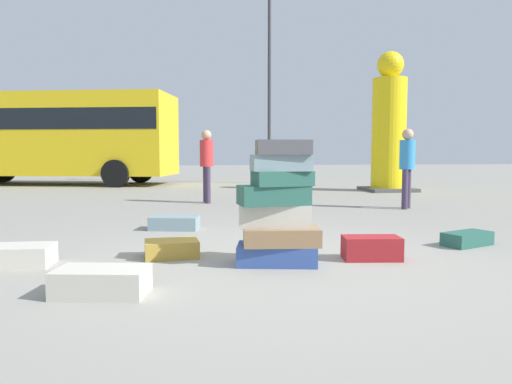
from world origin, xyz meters
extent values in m
plane|color=gray|center=(0.00, 0.00, 0.00)|extent=(80.00, 80.00, 0.00)
cube|color=#334F99|center=(-0.07, -0.06, 0.10)|extent=(0.85, 0.58, 0.20)
cube|color=olive|center=(-0.03, -0.10, 0.28)|extent=(0.79, 0.50, 0.17)
cube|color=beige|center=(-0.08, 0.01, 0.48)|extent=(0.75, 0.48, 0.22)
cube|color=#26594C|center=(-0.10, -0.05, 0.69)|extent=(0.70, 0.42, 0.19)
cube|color=#26594C|center=(-0.02, -0.09, 0.85)|extent=(0.59, 0.38, 0.14)
cube|color=gray|center=(-0.04, -0.09, 1.00)|extent=(0.57, 0.32, 0.16)
cube|color=#4C4C51|center=(-0.02, -0.14, 1.15)|extent=(0.53, 0.32, 0.14)
cube|color=beige|center=(-2.61, 0.26, 0.10)|extent=(0.72, 0.44, 0.20)
cube|color=maroon|center=(0.94, -0.03, 0.12)|extent=(0.62, 0.38, 0.24)
cube|color=beige|center=(-1.62, -0.84, 0.10)|extent=(0.76, 0.52, 0.21)
cube|color=#26594C|center=(2.37, 0.49, 0.08)|extent=(0.68, 0.50, 0.16)
cube|color=#B28C33|center=(-1.10, 0.43, 0.09)|extent=(0.58, 0.43, 0.18)
cube|color=gray|center=(-1.09, 2.27, 0.09)|extent=(0.75, 0.53, 0.19)
cylinder|color=#3F334C|center=(3.52, 4.21, 0.39)|extent=(0.12, 0.12, 0.79)
cylinder|color=#3F334C|center=(3.37, 4.05, 0.39)|extent=(0.12, 0.12, 0.79)
cylinder|color=#338CCC|center=(3.45, 4.13, 1.07)|extent=(0.30, 0.30, 0.58)
sphere|color=tan|center=(3.45, 4.13, 1.47)|extent=(0.22, 0.22, 0.22)
cylinder|color=#3F334C|center=(-0.42, 5.99, 0.41)|extent=(0.12, 0.12, 0.81)
cylinder|color=#3F334C|center=(-0.39, 5.78, 0.41)|extent=(0.12, 0.12, 0.81)
cylinder|color=red|center=(-0.41, 5.89, 1.10)|extent=(0.30, 0.30, 0.59)
sphere|color=tan|center=(-0.41, 5.89, 1.51)|extent=(0.22, 0.22, 0.22)
cylinder|color=yellow|center=(5.04, 8.38, 1.63)|extent=(0.98, 0.98, 3.26)
sphere|color=yellow|center=(5.04, 8.38, 3.65)|extent=(0.76, 0.76, 0.76)
cube|color=#4C4C4C|center=(5.04, 8.38, 0.05)|extent=(1.37, 1.37, 0.10)
cube|color=yellow|center=(-5.40, 13.14, 1.75)|extent=(8.80, 4.51, 2.80)
cube|color=black|center=(-5.40, 13.14, 2.24)|extent=(8.64, 4.49, 0.70)
cylinder|color=black|center=(-2.43, 13.67, 0.45)|extent=(0.93, 0.46, 0.90)
cylinder|color=black|center=(-3.05, 11.25, 0.45)|extent=(0.93, 0.46, 0.90)
cylinder|color=black|center=(-7.75, 15.03, 0.45)|extent=(0.93, 0.46, 0.90)
cylinder|color=#333338|center=(2.28, 12.48, 3.36)|extent=(0.12, 0.12, 6.71)
camera|label=1|loc=(-1.02, -4.56, 1.09)|focal=32.94mm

